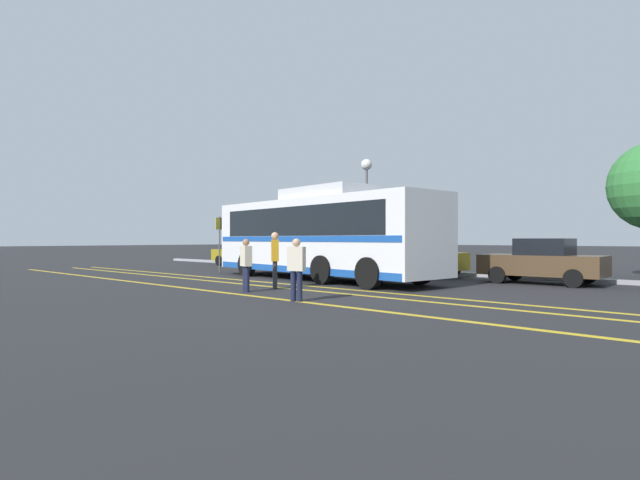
{
  "coord_description": "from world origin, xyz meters",
  "views": [
    {
      "loc": [
        12.67,
        -14.37,
        1.56
      ],
      "look_at": [
        -0.25,
        -0.22,
        1.52
      ],
      "focal_mm": 28.0,
      "sensor_mm": 36.0,
      "label": 1
    }
  ],
  "objects_px": {
    "parked_car_1": "(326,256)",
    "pedestrian_2": "(246,262)",
    "street_lamp": "(367,184)",
    "parked_car_3": "(542,261)",
    "pedestrian_0": "(296,266)",
    "bus_stop_sign": "(220,237)",
    "pedestrian_1": "(275,256)",
    "parked_car_0": "(245,254)",
    "parked_car_2": "(417,258)",
    "transit_bus": "(320,234)"
  },
  "relations": [
    {
      "from": "parked_car_1",
      "to": "pedestrian_2",
      "type": "distance_m",
      "value": 10.17
    },
    {
      "from": "pedestrian_2",
      "to": "street_lamp",
      "type": "relative_size",
      "value": 0.27
    },
    {
      "from": "parked_car_3",
      "to": "pedestrian_0",
      "type": "distance_m",
      "value": 9.7
    },
    {
      "from": "pedestrian_0",
      "to": "bus_stop_sign",
      "type": "xyz_separation_m",
      "value": [
        -10.35,
        5.24,
        0.76
      ]
    },
    {
      "from": "pedestrian_0",
      "to": "pedestrian_1",
      "type": "distance_m",
      "value": 3.42
    },
    {
      "from": "parked_car_0",
      "to": "parked_car_1",
      "type": "distance_m",
      "value": 6.5
    },
    {
      "from": "parked_car_1",
      "to": "parked_car_3",
      "type": "xyz_separation_m",
      "value": [
        10.38,
        -0.26,
        0.06
      ]
    },
    {
      "from": "parked_car_0",
      "to": "pedestrian_0",
      "type": "height_order",
      "value": "pedestrian_0"
    },
    {
      "from": "parked_car_2",
      "to": "pedestrian_1",
      "type": "relative_size",
      "value": 2.33
    },
    {
      "from": "parked_car_0",
      "to": "parked_car_2",
      "type": "bearing_deg",
      "value": 85.88
    },
    {
      "from": "parked_car_0",
      "to": "pedestrian_1",
      "type": "distance_m",
      "value": 13.68
    },
    {
      "from": "parked_car_0",
      "to": "pedestrian_2",
      "type": "relative_size",
      "value": 2.57
    },
    {
      "from": "pedestrian_0",
      "to": "pedestrian_1",
      "type": "bearing_deg",
      "value": 125.28
    },
    {
      "from": "transit_bus",
      "to": "street_lamp",
      "type": "relative_size",
      "value": 1.96
    },
    {
      "from": "transit_bus",
      "to": "bus_stop_sign",
      "type": "xyz_separation_m",
      "value": [
        -6.26,
        -0.12,
        -0.12
      ]
    },
    {
      "from": "transit_bus",
      "to": "pedestrian_0",
      "type": "relative_size",
      "value": 7.08
    },
    {
      "from": "transit_bus",
      "to": "parked_car_0",
      "type": "height_order",
      "value": "transit_bus"
    },
    {
      "from": "transit_bus",
      "to": "street_lamp",
      "type": "height_order",
      "value": "street_lamp"
    },
    {
      "from": "parked_car_2",
      "to": "bus_stop_sign",
      "type": "relative_size",
      "value": 1.59
    },
    {
      "from": "transit_bus",
      "to": "parked_car_1",
      "type": "xyz_separation_m",
      "value": [
        -3.46,
        4.18,
        -1.04
      ]
    },
    {
      "from": "parked_car_1",
      "to": "parked_car_2",
      "type": "distance_m",
      "value": 5.2
    },
    {
      "from": "transit_bus",
      "to": "bus_stop_sign",
      "type": "bearing_deg",
      "value": 98.55
    },
    {
      "from": "parked_car_1",
      "to": "bus_stop_sign",
      "type": "xyz_separation_m",
      "value": [
        -2.8,
        -4.3,
        0.92
      ]
    },
    {
      "from": "parked_car_0",
      "to": "street_lamp",
      "type": "bearing_deg",
      "value": 103.21
    },
    {
      "from": "parked_car_1",
      "to": "street_lamp",
      "type": "relative_size",
      "value": 0.81
    },
    {
      "from": "pedestrian_1",
      "to": "pedestrian_2",
      "type": "bearing_deg",
      "value": 135.88
    },
    {
      "from": "parked_car_2",
      "to": "pedestrian_0",
      "type": "bearing_deg",
      "value": 18.81
    },
    {
      "from": "pedestrian_0",
      "to": "street_lamp",
      "type": "relative_size",
      "value": 0.28
    },
    {
      "from": "parked_car_0",
      "to": "parked_car_3",
      "type": "xyz_separation_m",
      "value": [
        16.87,
        -0.47,
        0.07
      ]
    },
    {
      "from": "parked_car_3",
      "to": "transit_bus",
      "type": "bearing_deg",
      "value": 117.97
    },
    {
      "from": "parked_car_0",
      "to": "parked_car_2",
      "type": "height_order",
      "value": "parked_car_2"
    },
    {
      "from": "transit_bus",
      "to": "pedestrian_0",
      "type": "height_order",
      "value": "transit_bus"
    },
    {
      "from": "pedestrian_0",
      "to": "street_lamp",
      "type": "bearing_deg",
      "value": 98.45
    },
    {
      "from": "street_lamp",
      "to": "parked_car_2",
      "type": "bearing_deg",
      "value": -28.01
    },
    {
      "from": "parked_car_3",
      "to": "pedestrian_1",
      "type": "relative_size",
      "value": 2.26
    },
    {
      "from": "street_lamp",
      "to": "transit_bus",
      "type": "bearing_deg",
      "value": -67.55
    },
    {
      "from": "transit_bus",
      "to": "pedestrian_2",
      "type": "height_order",
      "value": "transit_bus"
    },
    {
      "from": "parked_car_1",
      "to": "pedestrian_0",
      "type": "relative_size",
      "value": 2.93
    },
    {
      "from": "parked_car_2",
      "to": "pedestrian_1",
      "type": "xyz_separation_m",
      "value": [
        -0.5,
        -7.62,
        0.25
      ]
    },
    {
      "from": "transit_bus",
      "to": "parked_car_3",
      "type": "distance_m",
      "value": 8.01
    },
    {
      "from": "bus_stop_sign",
      "to": "pedestrian_0",
      "type": "bearing_deg",
      "value": -109.43
    },
    {
      "from": "bus_stop_sign",
      "to": "pedestrian_1",
      "type": "bearing_deg",
      "value": -106.71
    },
    {
      "from": "parked_car_0",
      "to": "bus_stop_sign",
      "type": "relative_size",
      "value": 1.54
    },
    {
      "from": "parked_car_3",
      "to": "pedestrian_1",
      "type": "bearing_deg",
      "value": 140.94
    },
    {
      "from": "transit_bus",
      "to": "parked_car_3",
      "type": "relative_size",
      "value": 2.77
    },
    {
      "from": "pedestrian_0",
      "to": "bus_stop_sign",
      "type": "distance_m",
      "value": 11.63
    },
    {
      "from": "transit_bus",
      "to": "parked_car_0",
      "type": "xyz_separation_m",
      "value": [
        -9.95,
        4.39,
        -1.05
      ]
    },
    {
      "from": "pedestrian_2",
      "to": "parked_car_0",
      "type": "bearing_deg",
      "value": 159.21
    },
    {
      "from": "pedestrian_1",
      "to": "street_lamp",
      "type": "distance_m",
      "value": 11.23
    },
    {
      "from": "parked_car_0",
      "to": "parked_car_2",
      "type": "xyz_separation_m",
      "value": [
        11.69,
        -0.25,
        0.06
      ]
    }
  ]
}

